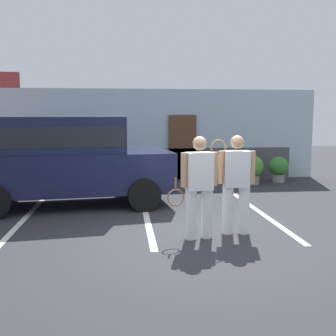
# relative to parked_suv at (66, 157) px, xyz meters

# --- Properties ---
(ground_plane) EXTENTS (40.00, 40.00, 0.00)m
(ground_plane) POSITION_rel_parked_suv_xyz_m (2.50, -2.76, -1.15)
(ground_plane) COLOR #2D2D33
(parking_stripe_0) EXTENTS (0.12, 4.40, 0.01)m
(parking_stripe_0) POSITION_rel_parked_suv_xyz_m (-0.70, -1.26, -1.14)
(parking_stripe_0) COLOR silver
(parking_stripe_0) RESTS_ON ground_plane
(parking_stripe_1) EXTENTS (0.12, 4.40, 0.01)m
(parking_stripe_1) POSITION_rel_parked_suv_xyz_m (1.77, -1.26, -1.14)
(parking_stripe_1) COLOR silver
(parking_stripe_1) RESTS_ON ground_plane
(parking_stripe_2) EXTENTS (0.12, 4.40, 0.01)m
(parking_stripe_2) POSITION_rel_parked_suv_xyz_m (4.24, -1.26, -1.14)
(parking_stripe_2) COLOR silver
(parking_stripe_2) RESTS_ON ground_plane
(house_frontage) EXTENTS (10.36, 0.40, 2.93)m
(house_frontage) POSITION_rel_parked_suv_xyz_m (2.51, 3.77, 0.23)
(house_frontage) COLOR silver
(house_frontage) RESTS_ON ground_plane
(parked_suv) EXTENTS (4.79, 2.60, 2.05)m
(parked_suv) POSITION_rel_parked_suv_xyz_m (0.00, 0.00, 0.00)
(parked_suv) COLOR #141938
(parked_suv) RESTS_ON ground_plane
(tennis_player_man) EXTENTS (0.90, 0.33, 1.74)m
(tennis_player_man) POSITION_rel_parked_suv_xyz_m (2.57, -2.84, -0.25)
(tennis_player_man) COLOR white
(tennis_player_man) RESTS_ON ground_plane
(tennis_player_woman) EXTENTS (0.78, 0.31, 1.74)m
(tennis_player_woman) POSITION_rel_parked_suv_xyz_m (3.27, -2.62, -0.24)
(tennis_player_woman) COLOR white
(tennis_player_woman) RESTS_ON ground_plane
(potted_plant_by_porch) EXTENTS (0.67, 0.67, 0.88)m
(potted_plant_by_porch) POSITION_rel_parked_suv_xyz_m (5.22, 2.42, -0.66)
(potted_plant_by_porch) COLOR gray
(potted_plant_by_porch) RESTS_ON ground_plane
(potted_plant_secondary) EXTENTS (0.61, 0.61, 0.80)m
(potted_plant_secondary) POSITION_rel_parked_suv_xyz_m (6.17, 2.71, -0.70)
(potted_plant_secondary) COLOR gray
(potted_plant_secondary) RESTS_ON ground_plane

